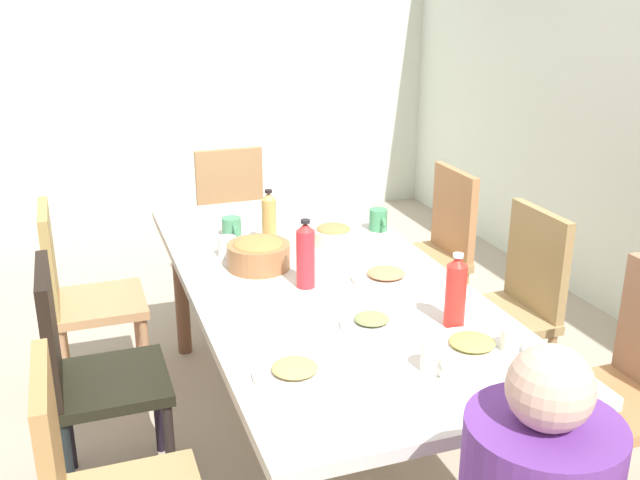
{
  "coord_description": "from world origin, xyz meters",
  "views": [
    {
      "loc": [
        2.39,
        -0.84,
        1.8
      ],
      "look_at": [
        0.0,
        0.0,
        0.89
      ],
      "focal_mm": 40.97,
      "sensor_mm": 36.0,
      "label": 1
    }
  ],
  "objects_px": {
    "plate_3": "(386,276)",
    "cup_0": "(514,342)",
    "bottle_2": "(456,292)",
    "bowl_0": "(259,253)",
    "bowl_1": "(333,234)",
    "bottle_0": "(306,255)",
    "chair_1": "(86,369)",
    "dining_table": "(320,295)",
    "cup_1": "(378,220)",
    "cup_4": "(232,227)",
    "plate_1": "(372,322)",
    "cup_2": "(434,357)",
    "chair_6": "(235,221)",
    "chair_7": "(632,382)",
    "chair_2": "(513,300)",
    "plate_0": "(295,372)",
    "chair_5": "(78,291)",
    "chair_4": "(434,245)",
    "cup_3": "(227,247)",
    "plate_2": "(472,346)"
  },
  "relations": [
    {
      "from": "chair_6",
      "to": "bowl_0",
      "type": "height_order",
      "value": "chair_6"
    },
    {
      "from": "chair_1",
      "to": "bottle_0",
      "type": "xyz_separation_m",
      "value": [
        0.06,
        0.79,
        0.35
      ]
    },
    {
      "from": "cup_4",
      "to": "chair_4",
      "type": "bearing_deg",
      "value": 97.32
    },
    {
      "from": "bottle_2",
      "to": "chair_7",
      "type": "bearing_deg",
      "value": 72.55
    },
    {
      "from": "bowl_1",
      "to": "cup_4",
      "type": "distance_m",
      "value": 0.45
    },
    {
      "from": "chair_7",
      "to": "bottle_0",
      "type": "bearing_deg",
      "value": -124.26
    },
    {
      "from": "plate_2",
      "to": "plate_1",
      "type": "bearing_deg",
      "value": -137.91
    },
    {
      "from": "bowl_0",
      "to": "cup_1",
      "type": "xyz_separation_m",
      "value": [
        -0.26,
        0.62,
        -0.01
      ]
    },
    {
      "from": "chair_2",
      "to": "cup_0",
      "type": "bearing_deg",
      "value": -34.65
    },
    {
      "from": "plate_2",
      "to": "cup_4",
      "type": "distance_m",
      "value": 1.34
    },
    {
      "from": "chair_4",
      "to": "cup_3",
      "type": "xyz_separation_m",
      "value": [
        0.38,
        -1.15,
        0.27
      ]
    },
    {
      "from": "cup_1",
      "to": "chair_5",
      "type": "bearing_deg",
      "value": -102.15
    },
    {
      "from": "bottle_2",
      "to": "chair_6",
      "type": "bearing_deg",
      "value": -172.01
    },
    {
      "from": "chair_2",
      "to": "chair_7",
      "type": "bearing_deg",
      "value": 0.0
    },
    {
      "from": "cup_4",
      "to": "chair_2",
      "type": "bearing_deg",
      "value": 62.07
    },
    {
      "from": "chair_7",
      "to": "plate_1",
      "type": "distance_m",
      "value": 0.92
    },
    {
      "from": "cup_0",
      "to": "plate_0",
      "type": "bearing_deg",
      "value": -98.28
    },
    {
      "from": "cup_1",
      "to": "cup_4",
      "type": "distance_m",
      "value": 0.65
    },
    {
      "from": "bottle_0",
      "to": "bottle_2",
      "type": "distance_m",
      "value": 0.58
    },
    {
      "from": "bowl_0",
      "to": "cup_0",
      "type": "height_order",
      "value": "bowl_0"
    },
    {
      "from": "cup_1",
      "to": "chair_2",
      "type": "bearing_deg",
      "value": 45.85
    },
    {
      "from": "plate_1",
      "to": "cup_2",
      "type": "distance_m",
      "value": 0.33
    },
    {
      "from": "bottle_2",
      "to": "bowl_0",
      "type": "bearing_deg",
      "value": -146.15
    },
    {
      "from": "dining_table",
      "to": "plate_3",
      "type": "distance_m",
      "value": 0.26
    },
    {
      "from": "chair_7",
      "to": "bowl_1",
      "type": "relative_size",
      "value": 4.97
    },
    {
      "from": "chair_6",
      "to": "plate_2",
      "type": "relative_size",
      "value": 3.54
    },
    {
      "from": "plate_3",
      "to": "bowl_0",
      "type": "xyz_separation_m",
      "value": [
        -0.28,
        -0.42,
        0.05
      ]
    },
    {
      "from": "plate_3",
      "to": "bottle_0",
      "type": "relative_size",
      "value": 1.0
    },
    {
      "from": "plate_0",
      "to": "plate_3",
      "type": "distance_m",
      "value": 0.77
    },
    {
      "from": "chair_6",
      "to": "bottle_2",
      "type": "distance_m",
      "value": 2.02
    },
    {
      "from": "bowl_0",
      "to": "chair_1",
      "type": "bearing_deg",
      "value": -75.68
    },
    {
      "from": "dining_table",
      "to": "cup_1",
      "type": "relative_size",
      "value": 18.31
    },
    {
      "from": "plate_3",
      "to": "cup_0",
      "type": "xyz_separation_m",
      "value": [
        0.65,
        0.12,
        0.03
      ]
    },
    {
      "from": "chair_2",
      "to": "cup_1",
      "type": "bearing_deg",
      "value": -134.15
    },
    {
      "from": "plate_3",
      "to": "cup_0",
      "type": "bearing_deg",
      "value": 10.77
    },
    {
      "from": "plate_3",
      "to": "bowl_0",
      "type": "relative_size",
      "value": 1.05
    },
    {
      "from": "chair_1",
      "to": "plate_3",
      "type": "bearing_deg",
      "value": 84.64
    },
    {
      "from": "bowl_1",
      "to": "bottle_0",
      "type": "xyz_separation_m",
      "value": [
        0.4,
        -0.26,
        0.08
      ]
    },
    {
      "from": "chair_1",
      "to": "chair_7",
      "type": "height_order",
      "value": "same"
    },
    {
      "from": "plate_1",
      "to": "plate_3",
      "type": "bearing_deg",
      "value": 148.94
    },
    {
      "from": "plate_3",
      "to": "bottle_0",
      "type": "xyz_separation_m",
      "value": [
        -0.04,
        -0.3,
        0.11
      ]
    },
    {
      "from": "bowl_0",
      "to": "cup_1",
      "type": "distance_m",
      "value": 0.67
    },
    {
      "from": "chair_4",
      "to": "plate_2",
      "type": "bearing_deg",
      "value": -24.08
    },
    {
      "from": "dining_table",
      "to": "chair_4",
      "type": "bearing_deg",
      "value": 129.19
    },
    {
      "from": "plate_0",
      "to": "dining_table",
      "type": "bearing_deg",
      "value": 154.96
    },
    {
      "from": "bowl_0",
      "to": "chair_2",
      "type": "bearing_deg",
      "value": 80.72
    },
    {
      "from": "chair_4",
      "to": "chair_1",
      "type": "bearing_deg",
      "value": -67.82
    },
    {
      "from": "chair_6",
      "to": "plate_0",
      "type": "distance_m",
      "value": 2.14
    },
    {
      "from": "chair_6",
      "to": "plate_2",
      "type": "distance_m",
      "value": 2.16
    },
    {
      "from": "chair_1",
      "to": "chair_2",
      "type": "height_order",
      "value": "same"
    }
  ]
}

